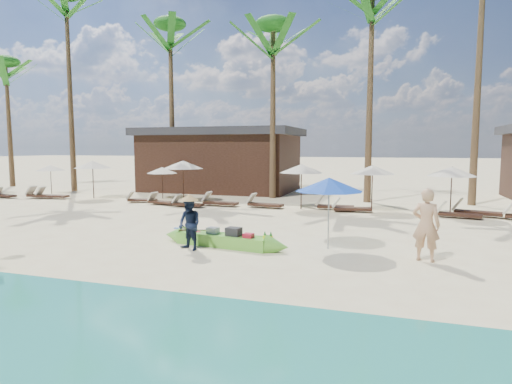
% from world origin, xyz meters
% --- Properties ---
extents(ground, '(240.00, 240.00, 0.00)m').
position_xyz_m(ground, '(0.00, 0.00, 0.00)').
color(ground, beige).
rests_on(ground, ground).
extents(wet_sand_strip, '(240.00, 4.50, 0.01)m').
position_xyz_m(wet_sand_strip, '(0.00, -5.00, 0.00)').
color(wet_sand_strip, tan).
rests_on(wet_sand_strip, ground).
extents(green_canoe, '(4.81, 1.05, 0.61)m').
position_xyz_m(green_canoe, '(-1.45, 1.70, 0.21)').
color(green_canoe, '#63B938').
rests_on(green_canoe, ground).
extents(tourist, '(0.80, 0.62, 1.95)m').
position_xyz_m(tourist, '(4.32, 1.77, 0.97)').
color(tourist, tan).
rests_on(tourist, ground).
extents(vendor_green, '(0.91, 0.82, 1.54)m').
position_xyz_m(vendor_green, '(-2.20, 0.96, 0.77)').
color(vendor_green, '#131D34').
rests_on(vendor_green, ground).
extents(blue_umbrella, '(1.99, 1.99, 2.14)m').
position_xyz_m(blue_umbrella, '(1.67, 2.33, 1.93)').
color(blue_umbrella, '#99999E').
rests_on(blue_umbrella, ground).
extents(resort_parasol_1, '(1.81, 1.81, 1.87)m').
position_xyz_m(resort_parasol_1, '(-17.69, 12.08, 1.68)').
color(resort_parasol_1, '#3A2117').
rests_on(resort_parasol_1, ground).
extents(lounger_1_left, '(1.70, 0.79, 0.56)m').
position_xyz_m(lounger_1_left, '(-18.76, 9.43, 0.19)').
color(lounger_1_left, '#3A2117').
rests_on(lounger_1_left, ground).
extents(lounger_1_right, '(1.93, 0.66, 0.65)m').
position_xyz_m(lounger_1_right, '(-16.40, 9.84, 0.22)').
color(lounger_1_right, '#3A2117').
rests_on(lounger_1_right, ground).
extents(resort_parasol_2, '(2.16, 2.16, 2.22)m').
position_xyz_m(resort_parasol_2, '(-13.43, 10.85, 2.01)').
color(resort_parasol_2, '#3A2117').
rests_on(resort_parasol_2, ground).
extents(lounger_2_left, '(1.94, 0.87, 0.64)m').
position_xyz_m(lounger_2_left, '(-15.69, 9.90, 0.21)').
color(lounger_2_left, '#3A2117').
rests_on(lounger_2_left, ground).
extents(resort_parasol_3, '(1.80, 1.80, 1.85)m').
position_xyz_m(resort_parasol_3, '(-9.47, 12.01, 1.67)').
color(resort_parasol_3, '#3A2117').
rests_on(resort_parasol_3, ground).
extents(lounger_3_left, '(1.69, 0.89, 0.55)m').
position_xyz_m(lounger_3_left, '(-9.69, 9.98, 0.18)').
color(lounger_3_left, '#3A2117').
rests_on(lounger_3_left, ground).
extents(lounger_3_right, '(1.74, 0.86, 0.57)m').
position_xyz_m(lounger_3_right, '(-8.15, 9.54, 0.19)').
color(lounger_3_right, '#3A2117').
rests_on(lounger_3_right, ground).
extents(resort_parasol_4, '(2.22, 2.22, 2.29)m').
position_xyz_m(resort_parasol_4, '(-7.55, 10.95, 2.06)').
color(resort_parasol_4, '#3A2117').
rests_on(resort_parasol_4, ground).
extents(lounger_4_left, '(1.68, 0.60, 0.56)m').
position_xyz_m(lounger_4_left, '(-6.46, 9.13, 0.19)').
color(lounger_4_left, '#3A2117').
rests_on(lounger_4_left, ground).
extents(lounger_4_right, '(1.92, 0.66, 0.64)m').
position_xyz_m(lounger_4_right, '(-5.08, 10.00, 0.22)').
color(lounger_4_right, '#3A2117').
rests_on(lounger_4_right, ground).
extents(resort_parasol_5, '(2.14, 2.14, 2.20)m').
position_xyz_m(resort_parasol_5, '(-0.79, 10.26, 1.99)').
color(resort_parasol_5, '#3A2117').
rests_on(resort_parasol_5, ground).
extents(lounger_5_left, '(1.90, 0.76, 0.63)m').
position_xyz_m(lounger_5_left, '(-2.69, 10.08, 0.21)').
color(lounger_5_left, '#3A2117').
rests_on(lounger_5_left, ground).
extents(resort_parasol_6, '(2.11, 2.11, 2.18)m').
position_xyz_m(resort_parasol_6, '(2.54, 10.73, 1.96)').
color(resort_parasol_6, '#3A2117').
rests_on(resort_parasol_6, ground).
extents(lounger_6_left, '(1.84, 0.63, 0.62)m').
position_xyz_m(lounger_6_left, '(0.73, 10.51, 0.21)').
color(lounger_6_left, '#3A2117').
rests_on(lounger_6_left, ground).
extents(lounger_6_right, '(1.88, 0.85, 0.62)m').
position_xyz_m(lounger_6_right, '(1.58, 9.98, 0.21)').
color(lounger_6_right, '#3A2117').
rests_on(lounger_6_right, ground).
extents(resort_parasol_7, '(2.12, 2.12, 2.18)m').
position_xyz_m(resort_parasol_7, '(5.92, 10.15, 1.97)').
color(resort_parasol_7, '#3A2117').
rests_on(resort_parasol_7, ground).
extents(lounger_7_left, '(1.87, 0.93, 0.61)m').
position_xyz_m(lounger_7_left, '(6.12, 9.62, 0.20)').
color(lounger_7_left, '#3A2117').
rests_on(lounger_7_left, ground).
extents(lounger_7_right, '(2.09, 1.11, 0.68)m').
position_xyz_m(lounger_7_right, '(6.93, 10.38, 0.23)').
color(lounger_7_right, '#3A2117').
rests_on(lounger_7_right, ground).
extents(palm_0, '(2.08, 2.08, 9.90)m').
position_xyz_m(palm_0, '(-24.62, 15.48, 8.11)').
color(palm_0, brown).
rests_on(palm_0, ground).
extents(palm_1, '(2.08, 2.08, 13.60)m').
position_xyz_m(palm_1, '(-17.59, 14.06, 10.82)').
color(palm_1, brown).
rests_on(palm_1, ground).
extents(palm_2, '(2.08, 2.08, 11.33)m').
position_xyz_m(palm_2, '(-10.45, 15.08, 9.18)').
color(palm_2, brown).
rests_on(palm_2, ground).
extents(palm_3, '(2.08, 2.08, 10.52)m').
position_xyz_m(palm_3, '(-3.36, 14.27, 8.58)').
color(palm_3, brown).
rests_on(palm_3, ground).
extents(palm_4, '(2.08, 2.08, 11.70)m').
position_xyz_m(palm_4, '(2.15, 14.01, 9.45)').
color(palm_4, brown).
rests_on(palm_4, ground).
extents(pavilion_west, '(10.80, 6.60, 4.30)m').
position_xyz_m(pavilion_west, '(-8.00, 17.50, 2.19)').
color(pavilion_west, '#3A2117').
rests_on(pavilion_west, ground).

